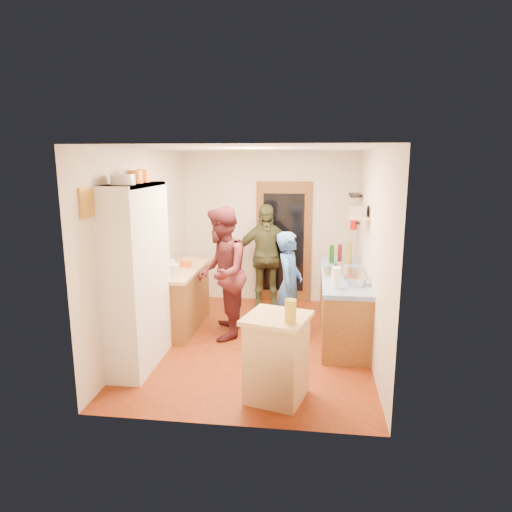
% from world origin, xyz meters
% --- Properties ---
extents(floor, '(3.00, 4.00, 0.02)m').
position_xyz_m(floor, '(0.00, 0.00, -0.01)').
color(floor, maroon).
rests_on(floor, ground).
extents(ceiling, '(3.00, 4.00, 0.02)m').
position_xyz_m(ceiling, '(0.00, 0.00, 2.61)').
color(ceiling, silver).
rests_on(ceiling, ground).
extents(wall_back, '(3.00, 0.02, 2.60)m').
position_xyz_m(wall_back, '(0.00, 2.01, 1.30)').
color(wall_back, beige).
rests_on(wall_back, ground).
extents(wall_front, '(3.00, 0.02, 2.60)m').
position_xyz_m(wall_front, '(0.00, -2.01, 1.30)').
color(wall_front, beige).
rests_on(wall_front, ground).
extents(wall_left, '(0.02, 4.00, 2.60)m').
position_xyz_m(wall_left, '(-1.51, 0.00, 1.30)').
color(wall_left, beige).
rests_on(wall_left, ground).
extents(wall_right, '(0.02, 4.00, 2.60)m').
position_xyz_m(wall_right, '(1.51, 0.00, 1.30)').
color(wall_right, beige).
rests_on(wall_right, ground).
extents(door_frame, '(0.95, 0.06, 2.10)m').
position_xyz_m(door_frame, '(0.25, 1.97, 1.05)').
color(door_frame, brown).
rests_on(door_frame, ground).
extents(door_glass, '(0.70, 0.02, 1.70)m').
position_xyz_m(door_glass, '(0.25, 1.94, 1.05)').
color(door_glass, black).
rests_on(door_glass, door_frame).
extents(hutch_body, '(0.40, 1.20, 2.20)m').
position_xyz_m(hutch_body, '(-1.30, -0.80, 1.10)').
color(hutch_body, silver).
rests_on(hutch_body, ground).
extents(hutch_top_shelf, '(0.40, 1.14, 0.04)m').
position_xyz_m(hutch_top_shelf, '(-1.30, -0.80, 2.18)').
color(hutch_top_shelf, silver).
rests_on(hutch_top_shelf, hutch_body).
extents(plate_stack, '(0.26, 0.26, 0.11)m').
position_xyz_m(plate_stack, '(-1.30, -1.06, 2.26)').
color(plate_stack, white).
rests_on(plate_stack, hutch_top_shelf).
extents(orange_pot_a, '(0.18, 0.18, 0.15)m').
position_xyz_m(orange_pot_a, '(-1.30, -0.72, 2.27)').
color(orange_pot_a, orange).
rests_on(orange_pot_a, hutch_top_shelf).
extents(orange_pot_b, '(0.17, 0.17, 0.15)m').
position_xyz_m(orange_pot_b, '(-1.30, -0.46, 2.28)').
color(orange_pot_b, orange).
rests_on(orange_pot_b, hutch_top_shelf).
extents(left_counter_base, '(0.60, 1.40, 0.85)m').
position_xyz_m(left_counter_base, '(-1.20, 0.45, 0.42)').
color(left_counter_base, brown).
rests_on(left_counter_base, ground).
extents(left_counter_top, '(0.64, 1.44, 0.05)m').
position_xyz_m(left_counter_top, '(-1.20, 0.45, 0.88)').
color(left_counter_top, '#DAAC7B').
rests_on(left_counter_top, left_counter_base).
extents(toaster, '(0.27, 0.20, 0.18)m').
position_xyz_m(toaster, '(-1.15, -0.05, 0.99)').
color(toaster, white).
rests_on(toaster, left_counter_top).
extents(kettle, '(0.17, 0.17, 0.16)m').
position_xyz_m(kettle, '(-1.25, 0.28, 0.98)').
color(kettle, white).
rests_on(kettle, left_counter_top).
extents(orange_bowl, '(0.20, 0.20, 0.08)m').
position_xyz_m(orange_bowl, '(-1.12, 0.61, 0.94)').
color(orange_bowl, orange).
rests_on(orange_bowl, left_counter_top).
extents(chopping_board, '(0.34, 0.27, 0.02)m').
position_xyz_m(chopping_board, '(-1.18, 1.04, 0.91)').
color(chopping_board, '#DAAC7B').
rests_on(chopping_board, left_counter_top).
extents(right_counter_base, '(0.60, 2.20, 0.84)m').
position_xyz_m(right_counter_base, '(1.20, 0.50, 0.42)').
color(right_counter_base, brown).
rests_on(right_counter_base, ground).
extents(right_counter_top, '(0.62, 2.22, 0.06)m').
position_xyz_m(right_counter_top, '(1.20, 0.50, 0.87)').
color(right_counter_top, '#083AB8').
rests_on(right_counter_top, right_counter_base).
extents(hob, '(0.55, 0.58, 0.04)m').
position_xyz_m(hob, '(1.20, 0.43, 0.92)').
color(hob, silver).
rests_on(hob, right_counter_top).
extents(pot_on_hob, '(0.18, 0.18, 0.12)m').
position_xyz_m(pot_on_hob, '(1.15, 0.41, 1.00)').
color(pot_on_hob, silver).
rests_on(pot_on_hob, hob).
extents(bottle_a, '(0.08, 0.08, 0.28)m').
position_xyz_m(bottle_a, '(1.05, 1.11, 1.04)').
color(bottle_a, '#143F14').
rests_on(bottle_a, right_counter_top).
extents(bottle_b, '(0.07, 0.07, 0.27)m').
position_xyz_m(bottle_b, '(1.18, 1.26, 1.04)').
color(bottle_b, '#591419').
rests_on(bottle_b, right_counter_top).
extents(bottle_c, '(0.10, 0.10, 0.32)m').
position_xyz_m(bottle_c, '(1.31, 1.08, 1.06)').
color(bottle_c, olive).
rests_on(bottle_c, right_counter_top).
extents(paper_towel, '(0.12, 0.12, 0.27)m').
position_xyz_m(paper_towel, '(1.05, -0.30, 1.03)').
color(paper_towel, white).
rests_on(paper_towel, right_counter_top).
extents(mixing_bowl, '(0.36, 0.36, 0.11)m').
position_xyz_m(mixing_bowl, '(1.30, -0.09, 0.96)').
color(mixing_bowl, silver).
rests_on(mixing_bowl, right_counter_top).
extents(island_base, '(0.68, 0.68, 0.86)m').
position_xyz_m(island_base, '(0.41, -1.43, 0.43)').
color(island_base, '#DAAC7B').
rests_on(island_base, ground).
extents(island_top, '(0.76, 0.76, 0.05)m').
position_xyz_m(island_top, '(0.41, -1.43, 0.89)').
color(island_top, '#DAAC7B').
rests_on(island_top, island_base).
extents(cutting_board, '(0.41, 0.36, 0.02)m').
position_xyz_m(cutting_board, '(0.38, -1.37, 0.90)').
color(cutting_board, white).
rests_on(cutting_board, island_top).
extents(oil_jar, '(0.14, 0.14, 0.23)m').
position_xyz_m(oil_jar, '(0.56, -1.59, 1.02)').
color(oil_jar, '#AD9E2D').
rests_on(oil_jar, island_top).
extents(pan_rail, '(0.02, 0.65, 0.02)m').
position_xyz_m(pan_rail, '(1.46, 1.52, 2.05)').
color(pan_rail, silver).
rests_on(pan_rail, wall_right).
extents(pan_hang_a, '(0.18, 0.18, 0.05)m').
position_xyz_m(pan_hang_a, '(1.40, 1.35, 1.92)').
color(pan_hang_a, black).
rests_on(pan_hang_a, pan_rail).
extents(pan_hang_b, '(0.16, 0.16, 0.05)m').
position_xyz_m(pan_hang_b, '(1.40, 1.55, 1.90)').
color(pan_hang_b, black).
rests_on(pan_hang_b, pan_rail).
extents(pan_hang_c, '(0.17, 0.17, 0.05)m').
position_xyz_m(pan_hang_c, '(1.40, 1.75, 1.91)').
color(pan_hang_c, black).
rests_on(pan_hang_c, pan_rail).
extents(wall_shelf, '(0.26, 0.42, 0.03)m').
position_xyz_m(wall_shelf, '(1.37, 0.45, 1.70)').
color(wall_shelf, '#DAAC7B').
rests_on(wall_shelf, wall_right).
extents(radio, '(0.28, 0.34, 0.15)m').
position_xyz_m(radio, '(1.37, 0.45, 1.79)').
color(radio, silver).
rests_on(radio, wall_shelf).
extents(ext_bracket, '(0.06, 0.10, 0.04)m').
position_xyz_m(ext_bracket, '(1.47, 1.70, 1.45)').
color(ext_bracket, black).
rests_on(ext_bracket, wall_right).
extents(fire_extinguisher, '(0.11, 0.11, 0.32)m').
position_xyz_m(fire_extinguisher, '(1.41, 1.70, 1.50)').
color(fire_extinguisher, red).
rests_on(fire_extinguisher, wall_right).
extents(picture_frame, '(0.03, 0.25, 0.30)m').
position_xyz_m(picture_frame, '(-1.48, -1.55, 2.05)').
color(picture_frame, gold).
rests_on(picture_frame, wall_left).
extents(person_hob, '(0.43, 0.59, 1.51)m').
position_xyz_m(person_hob, '(0.47, 0.26, 0.75)').
color(person_hob, '#3058A5').
rests_on(person_hob, ground).
extents(person_left, '(0.80, 0.98, 1.85)m').
position_xyz_m(person_left, '(-0.46, 0.24, 0.92)').
color(person_left, '#4C1B20').
rests_on(person_left, ground).
extents(person_back, '(1.09, 0.61, 1.76)m').
position_xyz_m(person_back, '(-0.01, 1.54, 0.88)').
color(person_back, '#393E24').
rests_on(person_back, ground).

